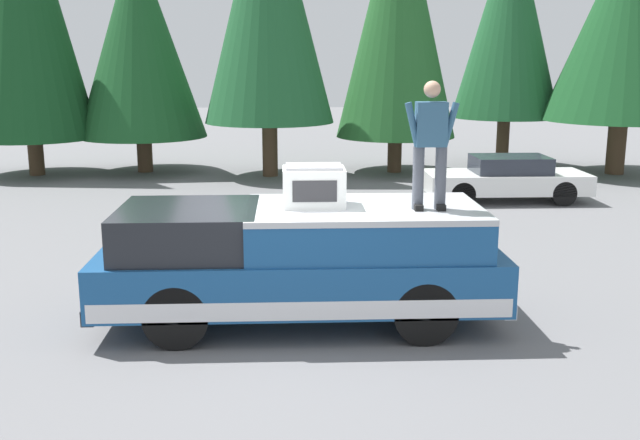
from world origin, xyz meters
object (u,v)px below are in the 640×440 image
pickup_truck (300,262)px  compressor_unit (314,186)px  person_on_truck_bed (431,142)px  parked_car_white (506,179)px

pickup_truck → compressor_unit: (0.05, -0.19, 1.05)m
person_on_truck_bed → parked_car_white: (8.87, -3.75, -1.97)m
compressor_unit → person_on_truck_bed: person_on_truck_bed is taller
compressor_unit → parked_car_white: bearing=-31.6°
parked_car_white → pickup_truck: bearing=147.7°
compressor_unit → pickup_truck: bearing=105.5°
pickup_truck → parked_car_white: bearing=-32.3°
person_on_truck_bed → pickup_truck: bearing=82.3°
pickup_truck → person_on_truck_bed: bearing=-97.7°
pickup_truck → person_on_truck_bed: size_ratio=3.28×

